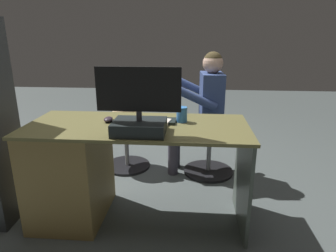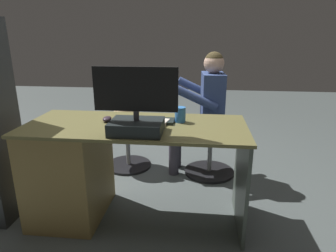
{
  "view_description": "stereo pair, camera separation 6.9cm",
  "coord_description": "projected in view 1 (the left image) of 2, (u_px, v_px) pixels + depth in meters",
  "views": [
    {
      "loc": [
        -0.38,
        2.39,
        1.36
      ],
      "look_at": [
        -0.18,
        -0.05,
        0.59
      ],
      "focal_mm": 31.79,
      "sensor_mm": 36.0,
      "label": 1
    },
    {
      "loc": [
        -0.44,
        2.39,
        1.36
      ],
      "look_at": [
        -0.18,
        -0.05,
        0.59
      ],
      "focal_mm": 31.79,
      "sensor_mm": 36.0,
      "label": 2
    }
  ],
  "objects": [
    {
      "name": "person",
      "position": [
        203.0,
        105.0,
        2.83
      ],
      "size": [
        0.52,
        0.5,
        1.2
      ],
      "color": "#374A7F",
      "rests_on": "ground_plane"
    },
    {
      "name": "visitor_chair",
      "position": [
        209.0,
        148.0,
        2.95
      ],
      "size": [
        0.5,
        0.5,
        0.46
      ],
      "color": "black",
      "rests_on": "ground_plane"
    },
    {
      "name": "computer_mouse",
      "position": [
        108.0,
        119.0,
        2.13
      ],
      "size": [
        0.06,
        0.1,
        0.04
      ],
      "primitive_type": "ellipsoid",
      "color": "#2F222C",
      "rests_on": "desk"
    },
    {
      "name": "ground_plane",
      "position": [
        148.0,
        188.0,
        2.71
      ],
      "size": [
        10.0,
        10.0,
        0.0
      ],
      "primitive_type": "plane",
      "color": "#4B5352"
    },
    {
      "name": "monitor",
      "position": [
        139.0,
        114.0,
        1.86
      ],
      "size": [
        0.53,
        0.25,
        0.42
      ],
      "color": "black",
      "rests_on": "desk"
    },
    {
      "name": "cup",
      "position": [
        182.0,
        115.0,
        2.12
      ],
      "size": [
        0.08,
        0.08,
        0.11
      ],
      "primitive_type": "cylinder",
      "color": "#3372BF",
      "rests_on": "desk"
    },
    {
      "name": "desk",
      "position": [
        83.0,
        168.0,
        2.21
      ],
      "size": [
        1.55,
        0.66,
        0.75
      ],
      "color": "brown",
      "rests_on": "ground_plane"
    },
    {
      "name": "notebook_binder",
      "position": [
        150.0,
        125.0,
        2.02
      ],
      "size": [
        0.27,
        0.34,
        0.02
      ],
      "primitive_type": "cube",
      "rotation": [
        0.0,
        0.0,
        -0.19
      ],
      "color": "beige",
      "rests_on": "desk"
    },
    {
      "name": "office_chair_teddy",
      "position": [
        126.0,
        142.0,
        3.08
      ],
      "size": [
        0.47,
        0.47,
        0.46
      ],
      "color": "black",
      "rests_on": "ground_plane"
    },
    {
      "name": "keyboard",
      "position": [
        146.0,
        121.0,
        2.13
      ],
      "size": [
        0.42,
        0.14,
        0.02
      ],
      "primitive_type": "cube",
      "color": "black",
      "rests_on": "desk"
    },
    {
      "name": "tv_remote",
      "position": [
        117.0,
        123.0,
        2.07
      ],
      "size": [
        0.11,
        0.15,
        0.02
      ],
      "primitive_type": "cube",
      "rotation": [
        0.0,
        0.0,
        0.48
      ],
      "color": "black",
      "rests_on": "desk"
    },
    {
      "name": "teddy_bear",
      "position": [
        125.0,
        109.0,
        2.99
      ],
      "size": [
        0.26,
        0.26,
        0.37
      ],
      "color": "tan",
      "rests_on": "office_chair_teddy"
    }
  ]
}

